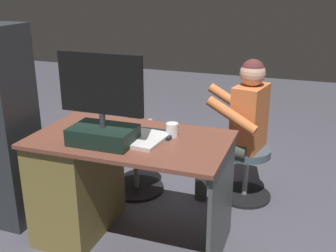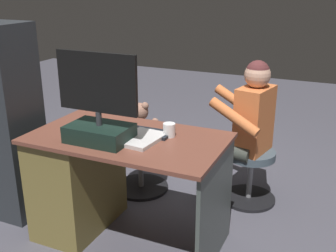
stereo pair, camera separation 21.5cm
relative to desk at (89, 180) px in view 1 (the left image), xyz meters
The scene contains 12 objects.
ground_plane 0.62m from the desk, 132.91° to the right, with size 10.00×10.00×0.00m, color #4C4B56.
desk is the anchor object (origin of this frame).
monitor 0.57m from the desk, 146.23° to the left, with size 0.53×0.26×0.55m.
keyboard 0.52m from the desk, 165.87° to the right, with size 0.42×0.14×0.02m, color black.
computer_mouse 0.38m from the desk, 134.76° to the right, with size 0.06×0.10×0.04m, color #291E26.
cup 0.69m from the desk, 169.08° to the right, with size 0.08×0.08×0.09m, color white.
tv_remote 0.37m from the desk, 35.97° to the left, with size 0.04×0.15×0.02m, color black.
notebook_binder 0.56m from the desk, behind, with size 0.22×0.30×0.02m, color silver.
office_chair_teddy 0.68m from the desk, 94.79° to the right, with size 0.46×0.46×0.43m.
teddy_bear 0.70m from the desk, 94.70° to the right, with size 0.25×0.25×0.34m.
visitor_chair 1.27m from the desk, 137.95° to the right, with size 0.43×0.43×0.43m.
person 1.23m from the desk, 136.11° to the right, with size 0.54×0.55×1.14m.
Camera 1 is at (-1.02, 2.52, 1.68)m, focal length 43.69 mm.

